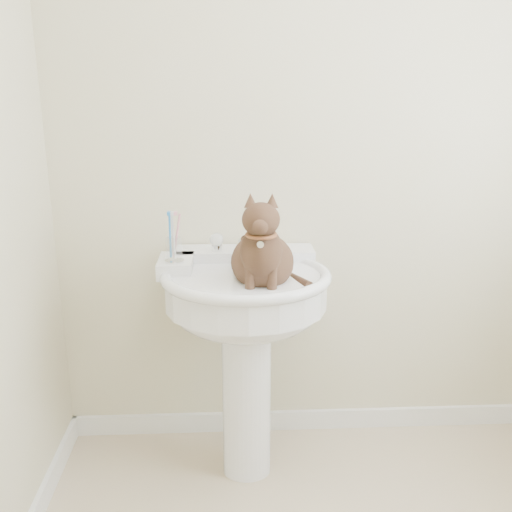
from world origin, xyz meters
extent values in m
cube|color=white|center=(0.00, 1.09, 0.04)|extent=(2.20, 0.02, 0.09)
cylinder|color=white|center=(-0.33, 0.80, 0.34)|extent=(0.19, 0.19, 0.67)
cylinder|color=white|center=(-0.33, 0.80, 0.78)|extent=(0.59, 0.59, 0.13)
ellipsoid|color=white|center=(-0.33, 0.80, 0.71)|extent=(0.55, 0.48, 0.21)
torus|color=white|center=(-0.33, 0.80, 0.84)|extent=(0.63, 0.63, 0.04)
cube|color=white|center=(-0.33, 1.01, 0.85)|extent=(0.56, 0.15, 0.06)
cube|color=white|center=(-0.59, 0.89, 0.85)|extent=(0.13, 0.20, 0.06)
cylinder|color=silver|center=(-0.33, 0.97, 0.91)|extent=(0.05, 0.05, 0.05)
cylinder|color=silver|center=(-0.33, 0.92, 0.94)|extent=(0.04, 0.04, 0.14)
sphere|color=white|center=(-0.44, 0.99, 0.93)|extent=(0.06, 0.06, 0.06)
sphere|color=white|center=(-0.22, 0.99, 0.93)|extent=(0.06, 0.06, 0.06)
cube|color=yellow|center=(-0.24, 1.06, 0.90)|extent=(0.10, 0.08, 0.03)
cylinder|color=silver|center=(-0.59, 0.84, 0.89)|extent=(0.07, 0.07, 0.01)
cylinder|color=white|center=(-0.59, 0.84, 0.93)|extent=(0.06, 0.06, 0.09)
cylinder|color=blue|center=(-0.60, 0.84, 0.98)|extent=(0.01, 0.01, 0.17)
cylinder|color=silver|center=(-0.59, 0.84, 0.98)|extent=(0.01, 0.01, 0.17)
cylinder|color=pink|center=(-0.58, 0.84, 0.98)|extent=(0.01, 0.01, 0.17)
ellipsoid|color=brown|center=(-0.27, 0.76, 0.90)|extent=(0.23, 0.26, 0.20)
ellipsoid|color=brown|center=(-0.27, 0.67, 0.97)|extent=(0.15, 0.14, 0.18)
ellipsoid|color=brown|center=(-0.27, 0.64, 1.09)|extent=(0.13, 0.11, 0.11)
cone|color=brown|center=(-0.31, 0.66, 1.15)|extent=(0.05, 0.05, 0.05)
cone|color=brown|center=(-0.24, 0.66, 1.15)|extent=(0.05, 0.05, 0.05)
cylinder|color=brown|center=(-0.16, 0.78, 0.83)|extent=(0.03, 0.03, 0.24)
torus|color=brown|center=(-0.27, 0.65, 1.03)|extent=(0.11, 0.11, 0.01)
camera|label=1|loc=(-0.39, -1.18, 1.50)|focal=40.00mm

